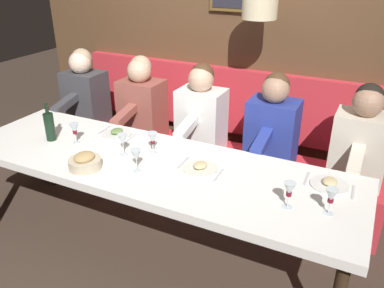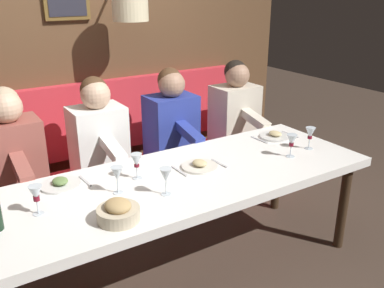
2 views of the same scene
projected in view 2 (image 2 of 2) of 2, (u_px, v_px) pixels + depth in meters
name	position (u px, v px, depth m)	size (l,w,h in m)	color
ground_plane	(158.00, 284.00, 2.81)	(12.00, 12.00, 0.00)	#423328
dining_table	(154.00, 192.00, 2.57)	(0.90, 2.94, 0.74)	white
banquette_bench	(105.00, 200.00, 3.44)	(0.52, 3.14, 0.45)	red
back_wall_panel	(70.00, 50.00, 3.49)	(0.59, 4.34, 2.90)	brown
diner_nearest	(235.00, 107.00, 3.87)	(0.60, 0.40, 0.79)	beige
diner_near	(172.00, 119.00, 3.53)	(0.60, 0.40, 0.79)	#283893
diner_middle	(98.00, 132.00, 3.21)	(0.60, 0.40, 0.79)	white
diner_far	(12.00, 148.00, 2.90)	(0.60, 0.40, 0.79)	#934C42
place_setting_0	(200.00, 166.00, 2.77)	(0.24, 0.31, 0.05)	silver
place_setting_1	(275.00, 136.00, 3.31)	(0.24, 0.31, 0.05)	silver
place_setting_2	(60.00, 184.00, 2.52)	(0.24, 0.32, 0.05)	silver
wine_glass_0	(292.00, 141.00, 2.91)	(0.07, 0.07, 0.16)	silver
wine_glass_1	(136.00, 161.00, 2.58)	(0.07, 0.07, 0.16)	silver
wine_glass_2	(36.00, 194.00, 2.18)	(0.07, 0.07, 0.16)	silver
wine_glass_3	(117.00, 175.00, 2.40)	(0.07, 0.07, 0.16)	silver
wine_glass_4	(310.00, 134.00, 3.05)	(0.07, 0.07, 0.16)	silver
wine_glass_5	(166.00, 176.00, 2.38)	(0.07, 0.07, 0.16)	silver
bread_bowl	(118.00, 212.00, 2.14)	(0.22, 0.22, 0.12)	beige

